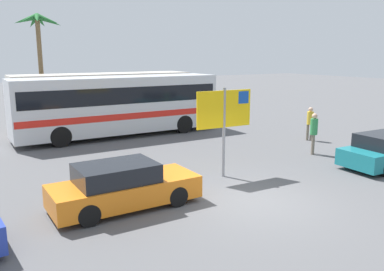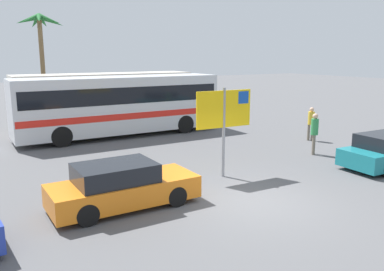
% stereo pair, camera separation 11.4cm
% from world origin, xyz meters
% --- Properties ---
extents(ground, '(120.00, 120.00, 0.00)m').
position_xyz_m(ground, '(0.00, 0.00, 0.00)').
color(ground, '#565659').
extents(bus_front_coach, '(10.84, 2.52, 3.17)m').
position_xyz_m(bus_front_coach, '(0.08, 11.38, 1.78)').
color(bus_front_coach, silver).
rests_on(bus_front_coach, ground).
extents(bus_rear_coach, '(10.84, 2.52, 3.17)m').
position_xyz_m(bus_rear_coach, '(0.59, 15.21, 1.78)').
color(bus_rear_coach, silver).
rests_on(bus_rear_coach, ground).
extents(ferry_sign, '(2.20, 0.13, 3.20)m').
position_xyz_m(ferry_sign, '(0.69, 2.53, 2.33)').
color(ferry_sign, gray).
rests_on(ferry_sign, ground).
extents(car_orange, '(4.22, 1.71, 1.32)m').
position_xyz_m(car_orange, '(-3.54, 1.57, 0.63)').
color(car_orange, orange).
rests_on(car_orange, ground).
extents(pedestrian_by_bus, '(0.32, 0.32, 1.82)m').
position_xyz_m(pedestrian_by_bus, '(5.92, 3.16, 1.08)').
color(pedestrian_by_bus, '#706656').
rests_on(pedestrian_by_bus, ground).
extents(pedestrian_near_sign, '(0.32, 0.32, 1.71)m').
position_xyz_m(pedestrian_near_sign, '(7.96, 5.26, 1.01)').
color(pedestrian_near_sign, '#706656').
rests_on(pedestrian_near_sign, ground).
extents(palm_tree_seaside, '(3.27, 3.38, 7.14)m').
position_xyz_m(palm_tree_seaside, '(-1.89, 21.53, 5.90)').
color(palm_tree_seaside, brown).
rests_on(palm_tree_seaside, ground).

